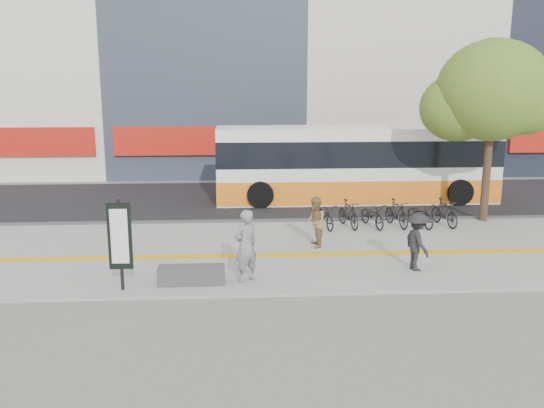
{
  "coord_description": "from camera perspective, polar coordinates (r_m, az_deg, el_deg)",
  "views": [
    {
      "loc": [
        -1.43,
        -14.55,
        4.95
      ],
      "look_at": [
        -0.45,
        2.0,
        1.35
      ],
      "focal_mm": 37.91,
      "sensor_mm": 36.0,
      "label": 1
    }
  ],
  "objects": [
    {
      "name": "signboard",
      "position": [
        13.81,
        -14.88,
        -3.21
      ],
      "size": [
        0.55,
        0.1,
        2.2
      ],
      "color": "black",
      "rests_on": "sidewalk"
    },
    {
      "name": "bench",
      "position": [
        14.18,
        -8.01,
        -7.0
      ],
      "size": [
        1.6,
        0.45,
        0.45
      ],
      "primitive_type": "cube",
      "color": "#38383A",
      "rests_on": "sidewalk"
    },
    {
      "name": "seated_woman",
      "position": [
        14.05,
        -2.63,
        -4.17
      ],
      "size": [
        0.79,
        0.73,
        1.8
      ],
      "primitive_type": "imported",
      "rotation": [
        0.0,
        0.0,
        3.75
      ],
      "color": "black",
      "rests_on": "sidewalk"
    },
    {
      "name": "pedestrian_tan",
      "position": [
        16.97,
        4.3,
        -1.81
      ],
      "size": [
        0.59,
        0.75,
        1.51
      ],
      "primitive_type": "imported",
      "rotation": [
        0.0,
        0.0,
        -1.55
      ],
      "color": "olive",
      "rests_on": "sidewalk"
    },
    {
      "name": "pedestrian_dark",
      "position": [
        15.37,
        14.22,
        -3.67
      ],
      "size": [
        0.75,
        1.07,
        1.51
      ],
      "primitive_type": "imported",
      "rotation": [
        0.0,
        0.0,
        1.78
      ],
      "color": "black",
      "rests_on": "sidewalk"
    },
    {
      "name": "bicycle_row",
      "position": [
        19.68,
        11.03,
        -1.0
      ],
      "size": [
        4.96,
        1.67,
        0.92
      ],
      "color": "black",
      "rests_on": "sidewalk"
    },
    {
      "name": "street_tree",
      "position": [
        21.2,
        20.91,
        10.28
      ],
      "size": [
        4.4,
        3.8,
        6.31
      ],
      "color": "#352318",
      "rests_on": "sidewalk"
    },
    {
      "name": "tactile_strip",
      "position": [
        16.35,
        1.78,
        -5.06
      ],
      "size": [
        40.0,
        0.45,
        0.01
      ],
      "primitive_type": "cube",
      "color": "gold",
      "rests_on": "sidewalk"
    },
    {
      "name": "sidewalk",
      "position": [
        16.84,
        1.62,
        -4.71
      ],
      "size": [
        40.0,
        7.0,
        0.08
      ],
      "primitive_type": "cube",
      "color": "gray",
      "rests_on": "ground"
    },
    {
      "name": "curb",
      "position": [
        20.2,
        0.76,
        -1.73
      ],
      "size": [
        40.0,
        0.25,
        0.14
      ],
      "primitive_type": "cube",
      "color": "#38383A",
      "rests_on": "ground"
    },
    {
      "name": "bus",
      "position": [
        23.8,
        8.31,
        3.74
      ],
      "size": [
        11.34,
        2.69,
        3.02
      ],
      "color": "white",
      "rests_on": "street"
    },
    {
      "name": "street",
      "position": [
        24.1,
        0.07,
        0.47
      ],
      "size": [
        40.0,
        8.0,
        0.06
      ],
      "primitive_type": "cube",
      "color": "black",
      "rests_on": "ground"
    },
    {
      "name": "ground",
      "position": [
        15.43,
        2.11,
        -6.47
      ],
      "size": [
        120.0,
        120.0,
        0.0
      ],
      "primitive_type": "plane",
      "color": "slate",
      "rests_on": "ground"
    }
  ]
}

